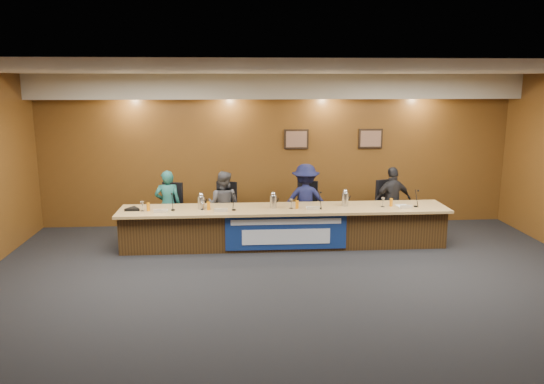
{
  "coord_description": "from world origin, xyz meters",
  "views": [
    {
      "loc": [
        -0.9,
        -7.19,
        3.07
      ],
      "look_at": [
        -0.22,
        2.51,
        1.02
      ],
      "focal_mm": 35.0,
      "sensor_mm": 36.0,
      "label": 1
    }
  ],
  "objects": [
    {
      "name": "office_chair_a",
      "position": [
        -2.23,
        3.11,
        0.48
      ],
      "size": [
        0.6,
        0.6,
        0.08
      ],
      "primitive_type": "cube",
      "rotation": [
        0.0,
        0.0,
        -0.31
      ],
      "color": "black",
      "rests_on": "floor"
    },
    {
      "name": "water_glass_a",
      "position": [
        -2.59,
        2.27,
        0.84
      ],
      "size": [
        0.08,
        0.08,
        0.18
      ],
      "primitive_type": "cylinder",
      "color": "silver",
      "rests_on": "dais_top"
    },
    {
      "name": "soffit",
      "position": [
        0.0,
        3.75,
        2.95
      ],
      "size": [
        10.0,
        0.5,
        0.5
      ],
      "primitive_type": "cube",
      "color": "beige",
      "rests_on": "wall_back"
    },
    {
      "name": "banner_text_lower",
      "position": [
        0.0,
        1.97,
        0.3
      ],
      "size": [
        1.6,
        0.01,
        0.28
      ],
      "primitive_type": "cube",
      "color": "silver",
      "rests_on": "banner"
    },
    {
      "name": "panelist_b",
      "position": [
        -1.14,
        3.01,
        0.67
      ],
      "size": [
        0.78,
        0.69,
        1.34
      ],
      "primitive_type": "imported",
      "rotation": [
        0.0,
        0.0,
        2.82
      ],
      "color": "#454449",
      "rests_on": "floor"
    },
    {
      "name": "office_chair_d",
      "position": [
        2.25,
        3.11,
        0.48
      ],
      "size": [
        0.62,
        0.62,
        0.08
      ],
      "primitive_type": "cube",
      "rotation": [
        0.0,
        0.0,
        0.38
      ],
      "color": "black",
      "rests_on": "floor"
    },
    {
      "name": "microphone_c",
      "position": [
        0.64,
        2.22,
        0.76
      ],
      "size": [
        0.07,
        0.07,
        0.02
      ],
      "primitive_type": "cylinder",
      "color": "black",
      "rests_on": "dais_top"
    },
    {
      "name": "water_glass_c",
      "position": [
        0.12,
        2.27,
        0.84
      ],
      "size": [
        0.08,
        0.08,
        0.18
      ],
      "primitive_type": "cylinder",
      "color": "silver",
      "rests_on": "dais_top"
    },
    {
      "name": "floor",
      "position": [
        0.0,
        0.0,
        0.0
      ],
      "size": [
        10.0,
        10.0,
        0.0
      ],
      "primitive_type": "plane",
      "color": "black",
      "rests_on": "ground"
    },
    {
      "name": "juice_glass_b",
      "position": [
        -1.4,
        2.27,
        0.82
      ],
      "size": [
        0.06,
        0.06,
        0.15
      ],
      "primitive_type": "cylinder",
      "color": "orange",
      "rests_on": "dais_top"
    },
    {
      "name": "microphone_a",
      "position": [
        -2.05,
        2.28,
        0.76
      ],
      "size": [
        0.07,
        0.07,
        0.02
      ],
      "primitive_type": "cylinder",
      "color": "black",
      "rests_on": "dais_top"
    },
    {
      "name": "nameplate_a",
      "position": [
        -2.25,
        2.11,
        0.8
      ],
      "size": [
        0.24,
        0.08,
        0.1
      ],
      "primitive_type": "cube",
      "rotation": [
        0.31,
        0.0,
        0.0
      ],
      "color": "white",
      "rests_on": "dais_top"
    },
    {
      "name": "microphone_b",
      "position": [
        -0.94,
        2.21,
        0.76
      ],
      "size": [
        0.07,
        0.07,
        0.02
      ],
      "primitive_type": "cylinder",
      "color": "black",
      "rests_on": "dais_top"
    },
    {
      "name": "wall_photo_left",
      "position": [
        0.4,
        3.97,
        1.85
      ],
      "size": [
        0.52,
        0.04,
        0.42
      ],
      "primitive_type": "cube",
      "color": "black",
      "rests_on": "wall_back"
    },
    {
      "name": "juice_glass_a",
      "position": [
        -2.49,
        2.27,
        0.82
      ],
      "size": [
        0.06,
        0.06,
        0.15
      ],
      "primitive_type": "cylinder",
      "color": "orange",
      "rests_on": "dais_top"
    },
    {
      "name": "carafe_left",
      "position": [
        -1.54,
        2.38,
        0.87
      ],
      "size": [
        0.13,
        0.13,
        0.23
      ],
      "primitive_type": "cylinder",
      "color": "silver",
      "rests_on": "dais_top"
    },
    {
      "name": "panelist_c",
      "position": [
        0.48,
        3.01,
        0.73
      ],
      "size": [
        0.99,
        0.63,
        1.46
      ],
      "primitive_type": "imported",
      "rotation": [
        0.0,
        0.0,
        3.05
      ],
      "color": "#111439",
      "rests_on": "floor"
    },
    {
      "name": "nameplate_d",
      "position": [
        2.24,
        2.12,
        0.8
      ],
      "size": [
        0.24,
        0.08,
        0.1
      ],
      "primitive_type": "cube",
      "rotation": [
        0.31,
        0.0,
        0.0
      ],
      "color": "white",
      "rests_on": "dais_top"
    },
    {
      "name": "wall_photo_right",
      "position": [
        2.0,
        3.97,
        1.85
      ],
      "size": [
        0.52,
        0.04,
        0.42
      ],
      "primitive_type": "cube",
      "color": "black",
      "rests_on": "wall_back"
    },
    {
      "name": "dais_body",
      "position": [
        0.0,
        2.4,
        0.35
      ],
      "size": [
        6.0,
        0.8,
        0.7
      ],
      "primitive_type": "cube",
      "color": "#3E2811",
      "rests_on": "floor"
    },
    {
      "name": "paper_stack",
      "position": [
        2.25,
        2.3,
        0.75
      ],
      "size": [
        0.26,
        0.33,
        0.01
      ],
      "primitive_type": "cube",
      "rotation": [
        0.0,
        0.0,
        0.14
      ],
      "color": "white",
      "rests_on": "dais_top"
    },
    {
      "name": "carafe_mid",
      "position": [
        -0.21,
        2.34,
        0.87
      ],
      "size": [
        0.13,
        0.13,
        0.24
      ],
      "primitive_type": "cylinder",
      "color": "silver",
      "rests_on": "dais_top"
    },
    {
      "name": "nameplate_c",
      "position": [
        0.51,
        2.13,
        0.8
      ],
      "size": [
        0.24,
        0.08,
        0.1
      ],
      "primitive_type": "cube",
      "rotation": [
        0.31,
        0.0,
        0.0
      ],
      "color": "white",
      "rests_on": "dais_top"
    },
    {
      "name": "banner",
      "position": [
        0.0,
        1.99,
        0.38
      ],
      "size": [
        2.2,
        0.02,
        0.65
      ],
      "primitive_type": "cube",
      "color": "navy",
      "rests_on": "dais_body"
    },
    {
      "name": "nameplate_b",
      "position": [
        -1.17,
        2.08,
        0.8
      ],
      "size": [
        0.24,
        0.08,
        0.1
      ],
      "primitive_type": "cube",
      "rotation": [
        0.31,
        0.0,
        0.0
      ],
      "color": "white",
      "rests_on": "dais_top"
    },
    {
      "name": "water_glass_d",
      "position": [
        1.84,
        2.28,
        0.84
      ],
      "size": [
        0.08,
        0.08,
        0.18
      ],
      "primitive_type": "cylinder",
      "color": "silver",
      "rests_on": "dais_top"
    },
    {
      "name": "dais_top",
      "position": [
        0.0,
        2.35,
        0.72
      ],
      "size": [
        6.1,
        0.95,
        0.05
      ],
      "primitive_type": "cube",
      "color": "tan",
      "rests_on": "dais_body"
    },
    {
      "name": "panelist_d",
      "position": [
        2.25,
        3.01,
        0.69
      ],
      "size": [
        0.86,
        0.5,
        1.38
      ],
      "primitive_type": "imported",
      "rotation": [
        0.0,
        0.0,
        3.35
      ],
      "color": "black",
      "rests_on": "floor"
    },
    {
      "name": "juice_glass_c",
      "position": [
        0.23,
        2.27,
        0.82
      ],
      "size": [
        0.06,
        0.06,
        0.15
      ],
      "primitive_type": "cylinder",
      "color": "orange",
      "rests_on": "dais_top"
    },
    {
      "name": "juice_glass_d",
      "position": [
        2.02,
        2.33,
        0.82
      ],
      "size": [
        0.06,
        0.06,
        0.15
      ],
      "primitive_type": "cylinder",
      "color": "orange",
      "rests_on": "dais_top"
    },
    {
      "name": "banner_text_upper",
      "position": [
        0.0,
        1.97,
        0.58
      ],
      "size": [
        2.0,
        0.01,
        0.1
      ],
      "primitive_type": "cube",
      "color": "silver",
      "rests_on": "banner"
    },
    {
      "name": "panelist_a",
      "position": [
        -2.23,
        3.01,
        0.68
      ],
      "size": [
        0.53,
        0.38,
        1.37
      ],
      "primitive_type": "imported",
      "rotation": [
        0.0,
        0.0,
        3.25
      ],
      "color": "#1B554F",
      "rests_on": "floor"
    },
    {
      "name": "ceiling",
      "position": [
        0.0,
        0.0,
        3.2
      ],
      "size": [
        10.0,
        8.0,
        0.04
      ],
      "primitive_type": "cube",
      "color": "silver",
      "rests_on": "wall_back"
    },
    {
      "name": "microphone_d",
      "position": [
        2.46,
        2.25,
        0.76
      ],
      "size": [
        0.07,
        0.07,
        0.02
      ],
      "primitive_type": "cylinder",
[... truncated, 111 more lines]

